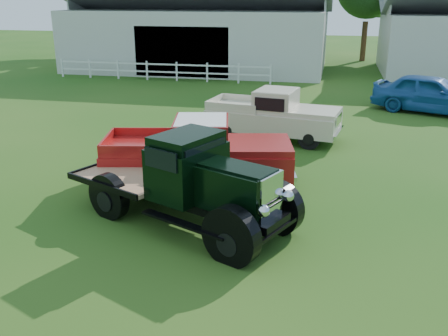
% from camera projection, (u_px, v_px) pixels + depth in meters
% --- Properties ---
extents(ground, '(120.00, 120.00, 0.00)m').
position_uv_depth(ground, '(205.00, 224.00, 12.04)').
color(ground, '#14460D').
extents(shed_left, '(18.80, 10.20, 5.60)m').
position_uv_depth(shed_left, '(200.00, 29.00, 36.50)').
color(shed_left, '#9D9A8A').
rests_on(shed_left, ground).
extents(fence_rail, '(14.20, 0.16, 1.20)m').
position_uv_depth(fence_rail, '(162.00, 71.00, 31.90)').
color(fence_rail, white).
rests_on(fence_rail, ground).
extents(tree_c, '(5.40, 5.40, 9.00)m').
position_uv_depth(tree_c, '(367.00, 4.00, 39.97)').
color(tree_c, black).
rests_on(tree_c, ground).
extents(vintage_flatbed, '(6.10, 4.38, 2.25)m').
position_uv_depth(vintage_flatbed, '(184.00, 179.00, 11.80)').
color(vintage_flatbed, black).
rests_on(vintage_flatbed, ground).
extents(red_pickup, '(5.79, 3.19, 2.00)m').
position_uv_depth(red_pickup, '(198.00, 152.00, 14.18)').
color(red_pickup, '#A51816').
rests_on(red_pickup, ground).
extents(white_pickup, '(5.36, 2.78, 1.88)m').
position_uv_depth(white_pickup, '(273.00, 115.00, 18.85)').
color(white_pickup, beige).
rests_on(white_pickup, ground).
extents(misc_car_blue, '(5.63, 3.91, 1.78)m').
position_uv_depth(misc_car_blue, '(431.00, 94.00, 23.10)').
color(misc_car_blue, '#1C4D8C').
rests_on(misc_car_blue, ground).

